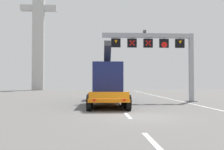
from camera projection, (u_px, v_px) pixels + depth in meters
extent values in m
plane|color=slate|center=(138.00, 117.00, 14.49)|extent=(112.00, 112.00, 0.00)
cube|color=silver|center=(152.00, 141.00, 8.47)|extent=(0.20, 2.60, 0.01)
cube|color=silver|center=(128.00, 116.00, 14.86)|extent=(0.20, 2.60, 0.01)
cube|color=silver|center=(118.00, 106.00, 21.25)|extent=(0.20, 2.60, 0.01)
cube|color=silver|center=(113.00, 100.00, 27.64)|extent=(0.20, 2.60, 0.01)
cube|color=silver|center=(110.00, 97.00, 34.03)|extent=(0.20, 2.60, 0.01)
cube|color=silver|center=(108.00, 95.00, 40.42)|extent=(0.20, 2.60, 0.01)
cube|color=silver|center=(106.00, 93.00, 46.81)|extent=(0.20, 2.60, 0.01)
cube|color=silver|center=(105.00, 92.00, 53.20)|extent=(0.20, 2.60, 0.01)
cube|color=silver|center=(104.00, 91.00, 59.59)|extent=(0.20, 2.60, 0.01)
cube|color=silver|center=(178.00, 101.00, 26.84)|extent=(0.20, 63.00, 0.01)
cube|color=#9EA0A5|center=(191.00, 68.00, 25.95)|extent=(0.40, 0.40, 6.91)
cube|color=slate|center=(192.00, 101.00, 25.85)|extent=(0.90, 0.90, 0.08)
cube|color=#9EA0A5|center=(148.00, 36.00, 25.77)|extent=(9.26, 0.44, 0.44)
cube|color=#4C4C51|center=(145.00, 32.00, 25.76)|extent=(0.28, 0.40, 0.28)
cube|color=black|center=(180.00, 43.00, 25.95)|extent=(0.93, 0.24, 0.89)
cube|color=#9EA0A5|center=(180.00, 39.00, 25.97)|extent=(0.08, 0.08, 0.16)
cone|color=orange|center=(180.00, 42.00, 25.82)|extent=(0.34, 0.34, 0.31)
cube|color=black|center=(164.00, 43.00, 25.85)|extent=(0.93, 0.24, 0.89)
cube|color=#9EA0A5|center=(164.00, 38.00, 25.86)|extent=(0.08, 0.08, 0.16)
cone|color=red|center=(164.00, 45.00, 25.72)|extent=(0.60, 0.02, 0.60)
cube|color=black|center=(148.00, 43.00, 25.75)|extent=(0.93, 0.24, 0.89)
cube|color=#9EA0A5|center=(148.00, 38.00, 25.76)|extent=(0.08, 0.08, 0.16)
cube|color=red|center=(148.00, 43.00, 25.62)|extent=(0.57, 0.02, 0.57)
cube|color=red|center=(148.00, 43.00, 25.62)|extent=(0.57, 0.02, 0.57)
cube|color=black|center=(132.00, 43.00, 25.65)|extent=(0.93, 0.24, 0.89)
cube|color=#9EA0A5|center=(132.00, 38.00, 25.66)|extent=(0.08, 0.08, 0.16)
cube|color=red|center=(132.00, 43.00, 25.52)|extent=(0.57, 0.02, 0.57)
cube|color=red|center=(132.00, 43.00, 25.52)|extent=(0.57, 0.02, 0.57)
cube|color=black|center=(116.00, 43.00, 25.55)|extent=(0.93, 0.24, 0.89)
cube|color=#9EA0A5|center=(116.00, 38.00, 25.56)|extent=(0.08, 0.08, 0.16)
cone|color=orange|center=(116.00, 42.00, 25.42)|extent=(0.34, 0.34, 0.31)
cube|color=orange|center=(107.00, 96.00, 21.91)|extent=(3.00, 10.45, 0.24)
cube|color=orange|center=(109.00, 95.00, 16.65)|extent=(2.66, 0.13, 0.44)
cylinder|color=black|center=(89.00, 103.00, 17.35)|extent=(0.34, 1.11, 1.10)
cylinder|color=black|center=(128.00, 103.00, 17.47)|extent=(0.34, 1.11, 1.10)
cylinder|color=black|center=(90.00, 102.00, 18.40)|extent=(0.34, 1.11, 1.10)
cylinder|color=black|center=(127.00, 102.00, 18.52)|extent=(0.34, 1.11, 1.10)
cylinder|color=black|center=(90.00, 101.00, 19.45)|extent=(0.34, 1.11, 1.10)
cylinder|color=black|center=(126.00, 101.00, 19.56)|extent=(0.34, 1.11, 1.10)
cylinder|color=black|center=(91.00, 100.00, 20.50)|extent=(0.34, 1.11, 1.10)
cylinder|color=black|center=(124.00, 100.00, 20.61)|extent=(0.34, 1.11, 1.10)
cylinder|color=black|center=(91.00, 99.00, 21.55)|extent=(0.34, 1.11, 1.10)
cylinder|color=black|center=(123.00, 99.00, 21.66)|extent=(0.34, 1.11, 1.10)
cube|color=#1E38AD|center=(106.00, 81.00, 29.04)|extent=(2.64, 3.25, 3.10)
cube|color=black|center=(106.00, 75.00, 29.06)|extent=(2.67, 3.27, 0.60)
cylinder|color=black|center=(95.00, 94.00, 29.82)|extent=(0.36, 1.11, 1.10)
cylinder|color=black|center=(117.00, 94.00, 29.93)|extent=(0.36, 1.11, 1.10)
cylinder|color=black|center=(94.00, 95.00, 27.82)|extent=(0.36, 1.11, 1.10)
cylinder|color=black|center=(118.00, 95.00, 27.93)|extent=(0.36, 1.11, 1.10)
cube|color=navy|center=(107.00, 79.00, 22.35)|extent=(2.49, 5.76, 2.70)
cube|color=#2D2D33|center=(107.00, 56.00, 21.55)|extent=(0.62, 2.95, 2.29)
cube|color=red|center=(94.00, 100.00, 16.56)|extent=(0.20, 0.06, 0.12)
cube|color=red|center=(124.00, 100.00, 16.64)|extent=(0.20, 0.06, 0.12)
cube|color=#B7B7B2|center=(39.00, 24.00, 64.95)|extent=(2.80, 2.00, 33.62)
cube|color=#B7B7B2|center=(39.00, 8.00, 65.07)|extent=(9.00, 1.60, 1.40)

